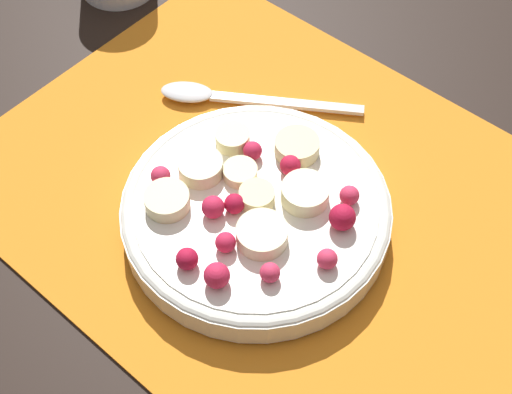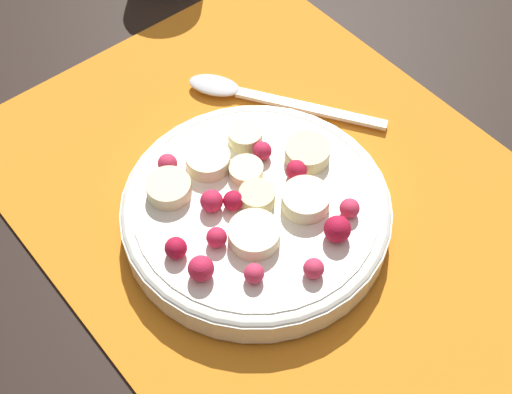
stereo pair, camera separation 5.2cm
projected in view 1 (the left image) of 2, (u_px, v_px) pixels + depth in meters
name	position (u px, v px, depth m)	size (l,w,h in m)	color
ground_plane	(274.00, 196.00, 0.57)	(3.00, 3.00, 0.00)	black
placemat	(274.00, 194.00, 0.57)	(0.47, 0.36, 0.01)	orange
fruit_bowl	(256.00, 209.00, 0.53)	(0.20, 0.20, 0.04)	silver
spoon	(222.00, 96.00, 0.62)	(0.16, 0.11, 0.01)	silver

